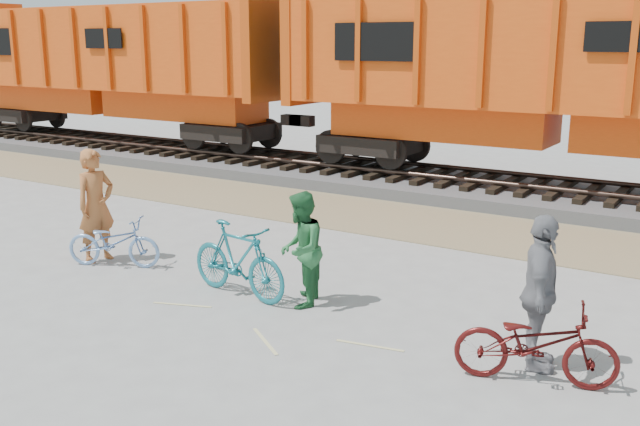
# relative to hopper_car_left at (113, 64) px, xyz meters

# --- Properties ---
(ground) EXTENTS (120.00, 120.00, 0.00)m
(ground) POSITION_rel_hopper_car_left_xyz_m (13.08, -9.00, -3.01)
(ground) COLOR #9E9E99
(ground) RESTS_ON ground
(gravel_strip) EXTENTS (120.00, 3.00, 0.02)m
(gravel_strip) POSITION_rel_hopper_car_left_xyz_m (13.08, -3.50, -3.00)
(gravel_strip) COLOR #917F5A
(gravel_strip) RESTS_ON ground
(ballast_bed) EXTENTS (120.00, 4.00, 0.30)m
(ballast_bed) POSITION_rel_hopper_car_left_xyz_m (13.08, 0.00, -2.86)
(ballast_bed) COLOR slate
(ballast_bed) RESTS_ON ground
(track) EXTENTS (120.00, 2.60, 0.24)m
(track) POSITION_rel_hopper_car_left_xyz_m (13.08, 0.00, -2.53)
(track) COLOR black
(track) RESTS_ON ballast_bed
(hopper_car_left) EXTENTS (14.00, 3.13, 4.65)m
(hopper_car_left) POSITION_rel_hopper_car_left_xyz_m (0.00, 0.00, 0.00)
(hopper_car_left) COLOR black
(hopper_car_left) RESTS_ON track
(hopper_car_center) EXTENTS (14.00, 3.13, 4.65)m
(hopper_car_center) POSITION_rel_hopper_car_left_xyz_m (15.00, 0.00, 0.00)
(hopper_car_center) COLOR black
(hopper_car_center) RESTS_ON track
(bicycle_blue) EXTENTS (1.72, 1.17, 0.86)m
(bicycle_blue) POSITION_rel_hopper_car_left_xyz_m (9.82, -9.03, -2.58)
(bicycle_blue) COLOR #769FD6
(bicycle_blue) RESTS_ON ground
(bicycle_teal) EXTENTS (1.94, 0.78, 1.14)m
(bicycle_teal) POSITION_rel_hopper_car_left_xyz_m (12.53, -9.05, -2.44)
(bicycle_teal) COLOR #196E7A
(bicycle_teal) RESTS_ON ground
(bicycle_maroon) EXTENTS (1.89, 1.10, 0.94)m
(bicycle_maroon) POSITION_rel_hopper_car_left_xyz_m (17.11, -9.49, -2.54)
(bicycle_maroon) COLOR #480E0D
(bicycle_maroon) RESTS_ON ground
(person_solo) EXTENTS (0.55, 0.77, 1.97)m
(person_solo) POSITION_rel_hopper_car_left_xyz_m (9.32, -8.93, -2.02)
(person_solo) COLOR #AE6230
(person_solo) RESTS_ON ground
(person_man) EXTENTS (0.91, 1.00, 1.68)m
(person_man) POSITION_rel_hopper_car_left_xyz_m (13.53, -8.85, -2.17)
(person_man) COLOR #286C39
(person_man) RESTS_ON ground
(person_woman) EXTENTS (0.73, 1.17, 1.85)m
(person_woman) POSITION_rel_hopper_car_left_xyz_m (17.01, -9.09, -2.08)
(person_woman) COLOR gray
(person_woman) RESTS_ON ground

